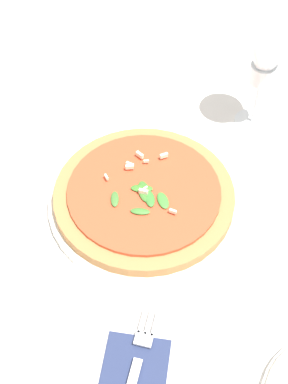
% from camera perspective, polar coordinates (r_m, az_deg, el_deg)
% --- Properties ---
extents(ground_plane, '(6.00, 6.00, 0.00)m').
position_cam_1_polar(ground_plane, '(0.87, 2.18, 0.38)').
color(ground_plane, silver).
extents(pizza_arugula_main, '(0.30, 0.30, 0.05)m').
position_cam_1_polar(pizza_arugula_main, '(0.84, -0.00, -0.57)').
color(pizza_arugula_main, silver).
rests_on(pizza_arugula_main, ground_plane).
extents(wine_glass, '(0.08, 0.08, 0.18)m').
position_cam_1_polar(wine_glass, '(0.92, 12.77, 13.24)').
color(wine_glass, white).
rests_on(wine_glass, ground_plane).
extents(napkin, '(0.14, 0.11, 0.01)m').
position_cam_1_polar(napkin, '(0.71, -1.26, -19.76)').
color(napkin, navy).
rests_on(napkin, ground_plane).
extents(fork, '(0.18, 0.07, 0.00)m').
position_cam_1_polar(fork, '(0.71, -1.12, -19.12)').
color(fork, silver).
rests_on(fork, ground_plane).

